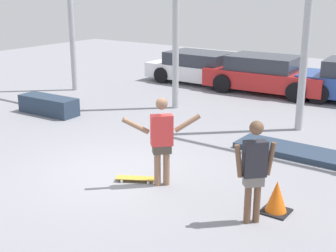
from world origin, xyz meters
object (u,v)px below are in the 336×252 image
object	(u,v)px
manual_pad	(309,154)
parked_car_white	(202,68)
parked_car_red	(266,75)
bystander	(254,167)
skateboarder	(162,137)
traffic_cone	(277,197)
skateboard	(136,178)
grind_box	(49,105)

from	to	relation	value
manual_pad	parked_car_white	xyz separation A→B (m)	(-6.38, 5.71, 0.53)
parked_car_red	bystander	bearing A→B (deg)	-70.42
manual_pad	parked_car_red	bearing A→B (deg)	122.57
skateboarder	bystander	bearing A→B (deg)	-55.05
bystander	traffic_cone	size ratio (longest dim) A/B	3.02
skateboard	bystander	bearing A→B (deg)	-33.65
skateboarder	parked_car_red	size ratio (longest dim) A/B	0.39
skateboarder	skateboard	world-z (taller)	skateboarder
manual_pad	bystander	world-z (taller)	bystander
skateboard	parked_car_white	xyz separation A→B (m)	(-4.02, 9.06, 0.53)
parked_car_white	skateboarder	bearing A→B (deg)	-62.79
skateboarder	skateboard	xyz separation A→B (m)	(-0.53, -0.17, -0.92)
parked_car_red	traffic_cone	bearing A→B (deg)	-68.06
skateboarder	manual_pad	bearing A→B (deg)	14.88
grind_box	traffic_cone	distance (m)	8.44
bystander	skateboarder	bearing A→B (deg)	-56.02
skateboard	traffic_cone	world-z (taller)	traffic_cone
skateboarder	parked_car_red	bearing A→B (deg)	56.10
skateboarder	parked_car_white	distance (m)	10.00
skateboard	grind_box	world-z (taller)	grind_box
manual_pad	parked_car_white	distance (m)	8.57
grind_box	parked_car_white	world-z (taller)	parked_car_white
bystander	skateboard	bearing A→B (deg)	-50.48
parked_car_red	parked_car_white	bearing A→B (deg)	175.46
skateboard	bystander	size ratio (longest dim) A/B	0.45
skateboard	parked_car_red	size ratio (longest dim) A/B	0.18
skateboarder	grind_box	bearing A→B (deg)	113.74
traffic_cone	skateboarder	bearing A→B (deg)	-174.77
parked_car_white	manual_pad	bearing A→B (deg)	-41.74
parked_car_white	bystander	world-z (taller)	bystander
skateboard	traffic_cone	xyz separation A→B (m)	(2.81, 0.38, 0.22)
skateboard	bystander	world-z (taller)	bystander
bystander	traffic_cone	distance (m)	0.92
parked_car_white	parked_car_red	distance (m)	2.77
manual_pad	bystander	distance (m)	3.67
skateboard	skateboarder	bearing A→B (deg)	-11.94
grind_box	parked_car_red	distance (m)	7.77
traffic_cone	grind_box	bearing A→B (deg)	165.93
skateboarder	bystander	distance (m)	2.12
manual_pad	traffic_cone	bearing A→B (deg)	-81.25
skateboard	bystander	xyz separation A→B (m)	(2.62, -0.19, 0.92)
skateboarder	grind_box	world-z (taller)	skateboarder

